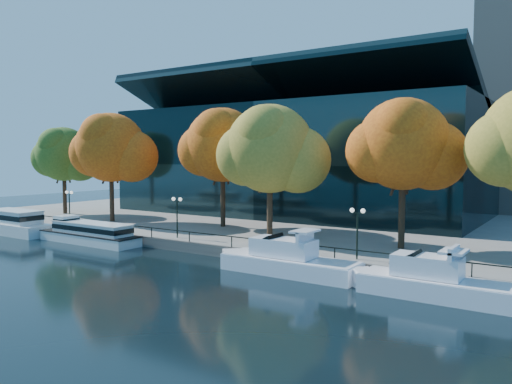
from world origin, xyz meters
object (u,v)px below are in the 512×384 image
Objects in this scene: tree_3 at (271,151)px; lamp_0 at (69,200)px; tree_1 at (111,149)px; tree_0 at (64,155)px; tree_4 at (405,146)px; lamp_2 at (357,222)px; cruiser_far at (427,280)px; large_vessel at (12,223)px; cruiser_near at (284,259)px; tree_2 at (224,147)px; tour_boat at (87,232)px; lamp_1 at (177,208)px.

lamp_0 is at bearing -169.63° from tree_3.
tree_0 is at bearing 170.73° from tree_1.
lamp_2 is at bearing -103.74° from tree_4.
cruiser_far is 2.63× the size of lamp_0.
tree_4 reaches higher than large_vessel.
cruiser_near is at bearing -15.98° from tree_1.
large_vessel is at bearing -128.72° from tree_1.
large_vessel is 41.87m from lamp_2.
tree_0 is 26.97m from tree_2.
tree_4 is at bearing 114.77° from cruiser_far.
cruiser_near is at bearing 0.60° from large_vessel.
tree_0 is 0.93× the size of tree_3.
tree_0 is 3.04× the size of lamp_2.
tree_3 is (17.94, 7.87, 8.52)m from tour_boat.
cruiser_near is at bearing -52.30° from tree_3.
cruiser_near reaches higher than large_vessel.
cruiser_far is at bearing -9.34° from lamp_1.
tree_4 is at bearing 8.54° from tree_3.
tour_boat is 24.37m from cruiser_near.
tree_3 reaches higher than cruiser_near.
cruiser_near is 14.81m from tree_4.
large_vessel is at bearing 179.84° from cruiser_far.
lamp_0 is (-42.77, 4.20, 2.88)m from cruiser_far.
large_vessel is 26.74m from tree_2.
tree_3 is at bearing -25.04° from tree_2.
large_vessel is at bearing -64.42° from tree_0.
tree_2 is 10.03m from tree_3.
large_vessel is 0.94× the size of tour_boat.
lamp_0 is at bearing 156.38° from tour_boat.
lamp_2 is at bearing 0.00° from lamp_0.
tree_4 is at bearing 17.53° from lamp_1.
tree_1 is at bearing 51.28° from large_vessel.
large_vessel is at bearing -176.26° from tour_boat.
lamp_2 is (19.02, 0.00, 0.00)m from lamp_1.
tree_3 is 26.37m from lamp_0.
tree_2 is 22.72m from lamp_2.
tree_0 is 0.93× the size of tree_4.
tour_boat is 8.56m from lamp_0.
tree_2 is (21.62, 12.94, 8.95)m from large_vessel.
tree_4 reaches higher than lamp_1.
tree_0 is 48.45m from tree_4.
cruiser_far reaches higher than large_vessel.
lamp_0 is at bearing -110.46° from tree_1.
tree_2 is at bearing 153.74° from cruiser_far.
lamp_0 is 1.00× the size of lamp_2.
tree_4 is 38.84m from lamp_0.
cruiser_near is at bearing -39.01° from tree_2.
lamp_0 is (10.62, -6.92, -5.30)m from tree_0.
tree_1 is at bearing 179.38° from tree_3.
tour_boat is 1.03× the size of tree_2.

